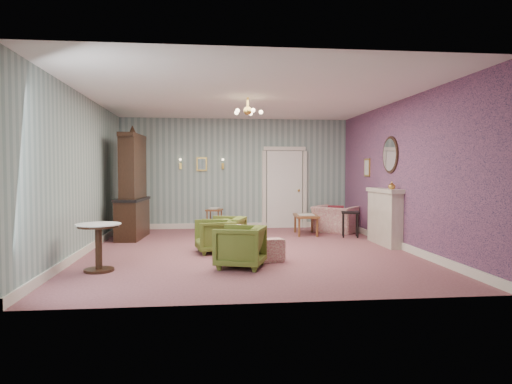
{
  "coord_description": "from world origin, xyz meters",
  "views": [
    {
      "loc": [
        -0.78,
        -8.64,
        1.51
      ],
      "look_at": [
        0.2,
        0.4,
        1.1
      ],
      "focal_mm": 32.14,
      "sensor_mm": 36.0,
      "label": 1
    }
  ],
  "objects": [
    {
      "name": "nesting_table",
      "position": [
        -0.59,
        2.89,
        0.31
      ],
      "size": [
        0.47,
        0.54,
        0.61
      ],
      "primitive_type": null,
      "rotation": [
        0.0,
        0.0,
        -0.24
      ],
      "color": "brown",
      "rests_on": "floor"
    },
    {
      "name": "wall_right_floral",
      "position": [
        2.98,
        0.0,
        1.45
      ],
      "size": [
        0.0,
        7.0,
        7.0
      ],
      "primitive_type": "plane",
      "rotation": [
        1.57,
        0.0,
        -1.57
      ],
      "color": "#BA5D82",
      "rests_on": "ground"
    },
    {
      "name": "sconce_left",
      "position": [
        -1.45,
        3.44,
        1.7
      ],
      "size": [
        0.16,
        0.12,
        0.3
      ],
      "primitive_type": null,
      "color": "gold",
      "rests_on": "wall_back"
    },
    {
      "name": "gilt_mirror_back",
      "position": [
        -0.9,
        3.46,
        1.7
      ],
      "size": [
        0.28,
        0.06,
        0.36
      ],
      "primitive_type": null,
      "color": "gold",
      "rests_on": "wall_back"
    },
    {
      "name": "framed_print",
      "position": [
        2.97,
        1.75,
        1.6
      ],
      "size": [
        0.04,
        0.34,
        0.42
      ],
      "primitive_type": null,
      "color": "gold",
      "rests_on": "wall_right"
    },
    {
      "name": "burgundy_cushion",
      "position": [
        2.37,
        2.26,
        0.48
      ],
      "size": [
        0.41,
        0.28,
        0.39
      ],
      "primitive_type": "cube",
      "rotation": [
        0.17,
        0.0,
        -0.35
      ],
      "color": "maroon",
      "rests_on": "wingback_chair"
    },
    {
      "name": "pedestal_table",
      "position": [
        -2.4,
        -1.57,
        0.36
      ],
      "size": [
        0.73,
        0.73,
        0.73
      ],
      "primitive_type": null,
      "rotation": [
        0.0,
        0.0,
        0.1
      ],
      "color": "black",
      "rests_on": "floor"
    },
    {
      "name": "dresser",
      "position": [
        -2.44,
        1.91,
        1.24
      ],
      "size": [
        0.63,
        1.53,
        2.49
      ],
      "primitive_type": null,
      "rotation": [
        0.0,
        0.0,
        -0.08
      ],
      "color": "black",
      "rests_on": "floor"
    },
    {
      "name": "olive_chair_a",
      "position": [
        -0.26,
        -1.53,
        0.36
      ],
      "size": [
        0.85,
        0.88,
        0.73
      ],
      "primitive_type": "imported",
      "rotation": [
        0.0,
        0.0,
        -1.89
      ],
      "color": "#5C6A25",
      "rests_on": "floor"
    },
    {
      "name": "fireplace",
      "position": [
        2.86,
        0.4,
        0.58
      ],
      "size": [
        0.3,
        1.4,
        1.16
      ],
      "primitive_type": null,
      "color": "beige",
      "rests_on": "floor"
    },
    {
      "name": "side_table_black",
      "position": [
        2.49,
        1.5,
        0.3
      ],
      "size": [
        0.48,
        0.48,
        0.59
      ],
      "primitive_type": null,
      "rotation": [
        0.0,
        0.0,
        -0.25
      ],
      "color": "black",
      "rests_on": "floor"
    },
    {
      "name": "door",
      "position": [
        1.3,
        3.46,
        1.08
      ],
      "size": [
        1.12,
        0.12,
        2.16
      ],
      "primitive_type": null,
      "color": "white",
      "rests_on": "floor"
    },
    {
      "name": "wingback_chair",
      "position": [
        2.42,
        2.41,
        0.44
      ],
      "size": [
        1.18,
        1.14,
        0.87
      ],
      "primitive_type": "imported",
      "rotation": [
        0.0,
        0.0,
        2.43
      ],
      "color": "#A54252",
      "rests_on": "floor"
    },
    {
      "name": "chandelier",
      "position": [
        0.0,
        0.0,
        2.63
      ],
      "size": [
        0.56,
        0.56,
        0.36
      ],
      "primitive_type": null,
      "color": "gold",
      "rests_on": "ceiling"
    },
    {
      "name": "ceiling",
      "position": [
        0.0,
        0.0,
        2.9
      ],
      "size": [
        7.0,
        7.0,
        0.0
      ],
      "primitive_type": "plane",
      "rotation": [
        3.14,
        0.0,
        0.0
      ],
      "color": "white",
      "rests_on": "ground"
    },
    {
      "name": "wall_front",
      "position": [
        0.0,
        -3.5,
        1.45
      ],
      "size": [
        6.0,
        0.0,
        6.0
      ],
      "primitive_type": "plane",
      "rotation": [
        -1.57,
        0.0,
        0.0
      ],
      "color": "gray",
      "rests_on": "ground"
    },
    {
      "name": "oval_mirror",
      "position": [
        2.96,
        0.4,
        1.85
      ],
      "size": [
        0.04,
        0.76,
        0.84
      ],
      "primitive_type": null,
      "color": "white",
      "rests_on": "wall_right"
    },
    {
      "name": "wall_back",
      "position": [
        0.0,
        3.5,
        1.45
      ],
      "size": [
        6.0,
        0.0,
        6.0
      ],
      "primitive_type": "plane",
      "rotation": [
        1.57,
        0.0,
        0.0
      ],
      "color": "gray",
      "rests_on": "ground"
    },
    {
      "name": "wall_left",
      "position": [
        -3.0,
        0.0,
        1.45
      ],
      "size": [
        0.0,
        7.0,
        7.0
      ],
      "primitive_type": "plane",
      "rotation": [
        1.57,
        0.0,
        1.57
      ],
      "color": "gray",
      "rests_on": "ground"
    },
    {
      "name": "sconce_right",
      "position": [
        -0.35,
        3.44,
        1.7
      ],
      "size": [
        0.16,
        0.12,
        0.3
      ],
      "primitive_type": null,
      "color": "gold",
      "rests_on": "wall_back"
    },
    {
      "name": "coffee_table",
      "position": [
        1.58,
        2.06,
        0.24
      ],
      "size": [
        0.59,
        0.98,
        0.48
      ],
      "primitive_type": null,
      "rotation": [
        0.0,
        0.0,
        -0.08
      ],
      "color": "brown",
      "rests_on": "floor"
    },
    {
      "name": "wall_right",
      "position": [
        3.0,
        0.0,
        1.45
      ],
      "size": [
        0.0,
        7.0,
        7.0
      ],
      "primitive_type": "plane",
      "rotation": [
        1.57,
        0.0,
        -1.57
      ],
      "color": "gray",
      "rests_on": "ground"
    },
    {
      "name": "mantel_vase",
      "position": [
        2.84,
        0.0,
        1.23
      ],
      "size": [
        0.15,
        0.15,
        0.15
      ],
      "primitive_type": "imported",
      "color": "gold",
      "rests_on": "fireplace"
    },
    {
      "name": "olive_chair_b",
      "position": [
        -0.63,
        -0.16,
        0.34
      ],
      "size": [
        0.72,
        0.76,
        0.68
      ],
      "primitive_type": "imported",
      "rotation": [
        0.0,
        0.0,
        -1.4
      ],
      "color": "#5C6A25",
      "rests_on": "floor"
    },
    {
      "name": "olive_chair_c",
      "position": [
        -0.43,
        0.11,
        0.36
      ],
      "size": [
        0.84,
        0.87,
        0.71
      ],
      "primitive_type": "imported",
      "rotation": [
        0.0,
        0.0,
        -1.9
      ],
      "color": "#5C6A25",
      "rests_on": "floor"
    },
    {
      "name": "sofa_chintz",
      "position": [
        -0.06,
        -0.35,
        0.37
      ],
      "size": [
        0.98,
        1.99,
        0.75
      ],
      "primitive_type": "imported",
      "rotation": [
        0.0,
        0.0,
        1.8
      ],
      "color": "#A54252",
      "rests_on": "floor"
    },
    {
      "name": "floor",
      "position": [
        0.0,
        0.0,
        0.0
      ],
      "size": [
        7.0,
        7.0,
        0.0
      ],
      "primitive_type": "plane",
      "color": "#92555C",
      "rests_on": "ground"
    }
  ]
}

